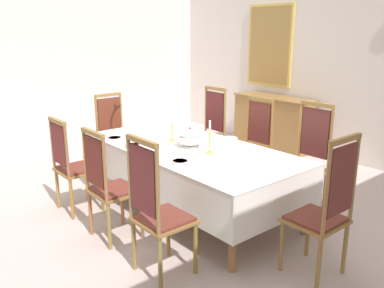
{
  "coord_description": "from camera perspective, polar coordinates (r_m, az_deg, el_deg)",
  "views": [
    {
      "loc": [
        3.3,
        -2.69,
        1.98
      ],
      "look_at": [
        0.14,
        -0.05,
        0.83
      ],
      "focal_mm": 38.0,
      "sensor_mm": 36.0,
      "label": 1
    }
  ],
  "objects": [
    {
      "name": "soup_tureen",
      "position": [
        4.43,
        -0.3,
        0.94
      ],
      "size": [
        0.28,
        0.28,
        0.22
      ],
      "color": "white",
      "rests_on": "tablecloth"
    },
    {
      "name": "bowl_near_left",
      "position": [
        4.46,
        -8.33,
        -0.24
      ],
      "size": [
        0.17,
        0.17,
        0.04
      ],
      "color": "white",
      "rests_on": "tablecloth"
    },
    {
      "name": "dining_table",
      "position": [
        4.48,
        -0.3,
        -1.28
      ],
      "size": [
        2.56,
        1.22,
        0.75
      ],
      "color": "olive",
      "rests_on": "ground"
    },
    {
      "name": "bowl_near_right",
      "position": [
        4.7,
        5.35,
        0.69
      ],
      "size": [
        0.18,
        0.18,
        0.04
      ],
      "color": "white",
      "rests_on": "tablecloth"
    },
    {
      "name": "candlestick_east",
      "position": [
        4.18,
        2.49,
        0.53
      ],
      "size": [
        0.07,
        0.07,
        0.35
      ],
      "color": "gold",
      "rests_on": "tablecloth"
    },
    {
      "name": "chair_south_a",
      "position": [
        4.68,
        -16.49,
        -2.67
      ],
      "size": [
        0.44,
        0.42,
        1.08
      ],
      "color": "olive",
      "rests_on": "ground"
    },
    {
      "name": "chair_head_west",
      "position": [
        5.86,
        -10.87,
        1.47
      ],
      "size": [
        0.42,
        0.44,
        1.13
      ],
      "rotation": [
        0.0,
        0.0,
        -1.57
      ],
      "color": "#8F6039",
      "rests_on": "ground"
    },
    {
      "name": "candlestick_west",
      "position": [
        4.67,
        -2.81,
        1.89
      ],
      "size": [
        0.07,
        0.07,
        0.31
      ],
      "color": "gold",
      "rests_on": "tablecloth"
    },
    {
      "name": "chair_south_c",
      "position": [
        3.32,
        -5.01,
        -8.97
      ],
      "size": [
        0.44,
        0.42,
        1.2
      ],
      "color": "brown",
      "rests_on": "ground"
    },
    {
      "name": "chair_south_b",
      "position": [
        3.97,
        -11.68,
        -5.48
      ],
      "size": [
        0.44,
        0.42,
        1.11
      ],
      "color": "#9A5F3C",
      "rests_on": "ground"
    },
    {
      "name": "bowl_far_right",
      "position": [
        4.81,
        -10.8,
        0.76
      ],
      "size": [
        0.17,
        0.17,
        0.03
      ],
      "color": "white",
      "rests_on": "tablecloth"
    },
    {
      "name": "ground",
      "position": [
        4.71,
        -0.62,
        -9.52
      ],
      "size": [
        7.28,
        6.11,
        0.04
      ],
      "primitive_type": "cube",
      "color": "#C3ADAA"
    },
    {
      "name": "spoon_secondary",
      "position": [
        4.64,
        6.61,
        0.22
      ],
      "size": [
        0.03,
        0.18,
        0.01
      ],
      "rotation": [
        0.0,
        0.0,
        -0.02
      ],
      "color": "gold",
      "rests_on": "tablecloth"
    },
    {
      "name": "chair_head_east",
      "position": [
        3.45,
        18.11,
        -8.58
      ],
      "size": [
        0.42,
        0.44,
        1.22
      ],
      "rotation": [
        0.0,
        0.0,
        1.57
      ],
      "color": "olive",
      "rests_on": "ground"
    },
    {
      "name": "back_wall",
      "position": [
        6.67,
        20.96,
        12.89
      ],
      "size": [
        7.28,
        0.08,
        3.56
      ],
      "primitive_type": "cube",
      "color": "silver",
      "rests_on": "ground"
    },
    {
      "name": "spoon_primary",
      "position": [
        4.57,
        -8.76,
        -0.1
      ],
      "size": [
        0.06,
        0.18,
        0.01
      ],
      "rotation": [
        0.0,
        0.0,
        -0.23
      ],
      "color": "gold",
      "rests_on": "tablecloth"
    },
    {
      "name": "bowl_far_left",
      "position": [
        3.86,
        -1.68,
        -2.58
      ],
      "size": [
        0.17,
        0.17,
        0.04
      ],
      "color": "white",
      "rests_on": "tablecloth"
    },
    {
      "name": "chair_north_c",
      "position": [
        4.7,
        15.85,
        -1.93
      ],
      "size": [
        0.44,
        0.42,
        1.22
      ],
      "rotation": [
        0.0,
        0.0,
        3.14
      ],
      "color": "brown",
      "rests_on": "ground"
    },
    {
      "name": "chair_north_a",
      "position": [
        5.74,
        2.36,
        1.78
      ],
      "size": [
        0.44,
        0.42,
        1.22
      ],
      "rotation": [
        0.0,
        0.0,
        3.14
      ],
      "color": "#96653E",
      "rests_on": "ground"
    },
    {
      "name": "framed_painting",
      "position": [
        7.43,
        10.84,
        13.41
      ],
      "size": [
        0.95,
        0.05,
        1.39
      ],
      "color": "#D1B251"
    },
    {
      "name": "chair_north_b",
      "position": [
        5.18,
        8.47,
        -0.07
      ],
      "size": [
        0.44,
        0.42,
        1.18
      ],
      "rotation": [
        0.0,
        0.0,
        3.14
      ],
      "color": "olive",
      "rests_on": "ground"
    },
    {
      "name": "tablecloth",
      "position": [
        4.49,
        -0.3,
        -1.78
      ],
      "size": [
        2.58,
        1.24,
        0.44
      ],
      "color": "white",
      "rests_on": "dining_table"
    },
    {
      "name": "sideboard",
      "position": [
        7.17,
        11.23,
        3.0
      ],
      "size": [
        1.44,
        0.48,
        0.9
      ],
      "rotation": [
        0.0,
        0.0,
        3.14
      ],
      "color": "olive",
      "rests_on": "ground"
    },
    {
      "name": "left_wall",
      "position": [
        7.49,
        -19.29,
        13.23
      ],
      "size": [
        0.08,
        6.11,
        3.56
      ],
      "primitive_type": "cube",
      "color": "silver",
      "rests_on": "ground"
    }
  ]
}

